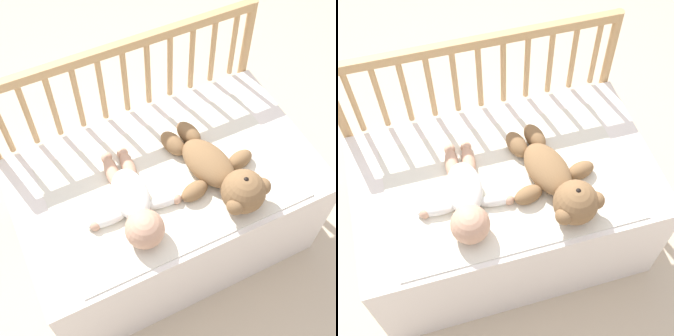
{
  "view_description": "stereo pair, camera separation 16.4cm",
  "coord_description": "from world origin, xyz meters",
  "views": [
    {
      "loc": [
        -0.41,
        -0.85,
        1.93
      ],
      "look_at": [
        0.0,
        -0.01,
        0.57
      ],
      "focal_mm": 50.0,
      "sensor_mm": 36.0,
      "label": 1
    },
    {
      "loc": [
        -0.25,
        -0.91,
        1.93
      ],
      "look_at": [
        0.0,
        -0.01,
        0.57
      ],
      "focal_mm": 50.0,
      "sensor_mm": 36.0,
      "label": 2
    }
  ],
  "objects": [
    {
      "name": "crib_rail",
      "position": [
        0.0,
        0.35,
        0.6
      ],
      "size": [
        1.11,
        0.04,
        0.85
      ],
      "color": "tan",
      "rests_on": "ground_plane"
    },
    {
      "name": "baby",
      "position": [
        -0.16,
        -0.09,
        0.56
      ],
      "size": [
        0.35,
        0.44,
        0.13
      ],
      "color": "white",
      "rests_on": "crib_mattress"
    },
    {
      "name": "ground_plane",
      "position": [
        0.0,
        0.0,
        0.0
      ],
      "size": [
        12.0,
        12.0,
        0.0
      ],
      "primitive_type": "plane",
      "color": "#C6B293"
    },
    {
      "name": "blanket",
      "position": [
        -0.0,
        -0.04,
        0.51
      ],
      "size": [
        0.86,
        0.55,
        0.01
      ],
      "color": "silver",
      "rests_on": "crib_mattress"
    },
    {
      "name": "crib_mattress",
      "position": [
        0.0,
        0.0,
        0.25
      ],
      "size": [
        1.11,
        0.66,
        0.51
      ],
      "color": "white",
      "rests_on": "ground_plane"
    },
    {
      "name": "teddy_bear",
      "position": [
        0.16,
        -0.12,
        0.57
      ],
      "size": [
        0.33,
        0.47,
        0.16
      ],
      "color": "olive",
      "rests_on": "crib_mattress"
    }
  ]
}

